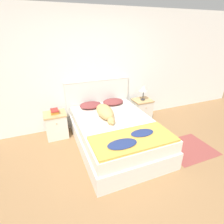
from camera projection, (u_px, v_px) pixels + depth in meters
ground_plane at (136, 183)px, 2.64m from camera, size 16.00×16.00×0.00m
wall_back at (92, 71)px, 3.88m from camera, size 9.00×0.06×2.55m
bed at (116, 134)px, 3.40m from camera, size 1.44×2.06×0.54m
headboard at (99, 101)px, 4.16m from camera, size 1.52×0.06×1.10m
nightstand_left at (56, 125)px, 3.70m from camera, size 0.45×0.41×0.55m
nightstand_right at (142, 110)px, 4.40m from camera, size 0.45×0.41×0.55m
pillow_left at (91, 105)px, 3.84m from camera, size 0.48×0.36×0.11m
pillow_right at (113, 102)px, 4.02m from camera, size 0.48×0.36×0.11m
quilt at (133, 139)px, 2.70m from camera, size 1.32×0.62×0.07m
dog at (105, 112)px, 3.39m from camera, size 0.29×0.82×0.23m
book_stack at (55, 111)px, 3.58m from camera, size 0.16×0.22×0.08m
table_lamp at (144, 89)px, 4.16m from camera, size 0.23×0.23×0.36m
rug at (188, 148)px, 3.41m from camera, size 0.91×0.78×0.00m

